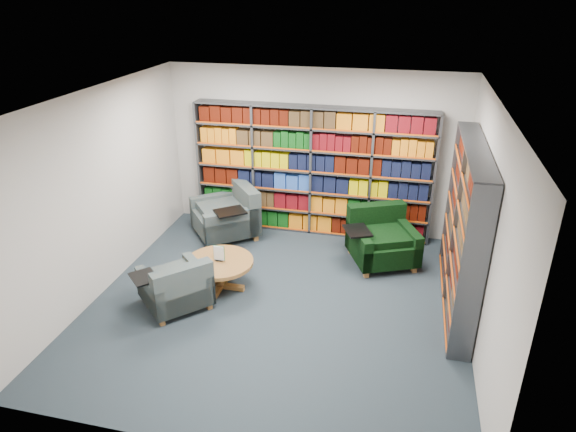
% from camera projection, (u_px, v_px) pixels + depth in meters
% --- Properties ---
extents(room_shell, '(5.02, 5.02, 2.82)m').
position_uv_depth(room_shell, '(277.00, 210.00, 6.48)').
color(room_shell, black).
rests_on(room_shell, ground).
extents(bookshelf_back, '(4.00, 0.28, 2.20)m').
position_uv_depth(bookshelf_back, '(312.00, 172.00, 8.68)').
color(bookshelf_back, '#47494F').
rests_on(bookshelf_back, ground).
extents(bookshelf_right, '(0.28, 2.50, 2.20)m').
position_uv_depth(bookshelf_right, '(464.00, 230.00, 6.64)').
color(bookshelf_right, '#47494F').
rests_on(bookshelf_right, ground).
extents(chair_teal_left, '(1.36, 1.37, 0.88)m').
position_uv_depth(chair_teal_left, '(230.00, 216.00, 8.83)').
color(chair_teal_left, '#072139').
rests_on(chair_teal_left, ground).
extents(chair_green_right, '(1.25, 1.23, 0.84)m').
position_uv_depth(chair_green_right, '(380.00, 240.00, 8.03)').
color(chair_green_right, black).
rests_on(chair_green_right, ground).
extents(chair_teal_front, '(1.14, 1.14, 0.74)m').
position_uv_depth(chair_teal_front, '(177.00, 289.00, 6.84)').
color(chair_teal_front, '#072139').
rests_on(chair_teal_front, ground).
extents(coffee_table, '(0.96, 0.96, 0.67)m').
position_uv_depth(coffee_table, '(220.00, 266.00, 7.26)').
color(coffee_table, '#975838').
rests_on(coffee_table, ground).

